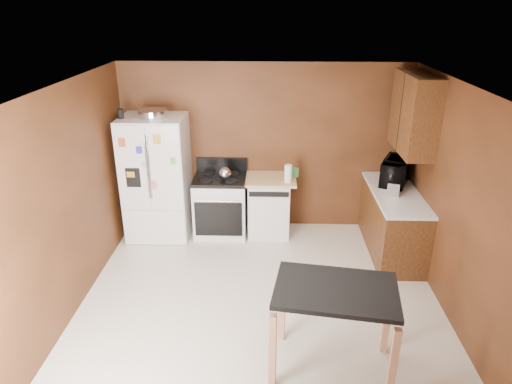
# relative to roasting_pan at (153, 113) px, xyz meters

# --- Properties ---
(floor) EXTENTS (4.50, 4.50, 0.00)m
(floor) POSITION_rel_roasting_pan_xyz_m (1.53, -1.86, -1.85)
(floor) COLOR silver
(floor) RESTS_ON ground
(ceiling) EXTENTS (4.50, 4.50, 0.00)m
(ceiling) POSITION_rel_roasting_pan_xyz_m (1.53, -1.86, 0.65)
(ceiling) COLOR white
(ceiling) RESTS_ON ground
(wall_back) EXTENTS (4.20, 0.00, 4.20)m
(wall_back) POSITION_rel_roasting_pan_xyz_m (1.53, 0.39, -0.60)
(wall_back) COLOR brown
(wall_back) RESTS_ON ground
(wall_front) EXTENTS (4.20, 0.00, 4.20)m
(wall_front) POSITION_rel_roasting_pan_xyz_m (1.53, -4.11, -0.60)
(wall_front) COLOR brown
(wall_front) RESTS_ON ground
(wall_left) EXTENTS (0.00, 4.50, 4.50)m
(wall_left) POSITION_rel_roasting_pan_xyz_m (-0.57, -1.86, -0.60)
(wall_left) COLOR brown
(wall_left) RESTS_ON ground
(wall_right) EXTENTS (0.00, 4.50, 4.50)m
(wall_right) POSITION_rel_roasting_pan_xyz_m (3.63, -1.86, -0.60)
(wall_right) COLOR brown
(wall_right) RESTS_ON ground
(roasting_pan) EXTENTS (0.40, 0.40, 0.10)m
(roasting_pan) POSITION_rel_roasting_pan_xyz_m (0.00, 0.00, 0.00)
(roasting_pan) COLOR silver
(roasting_pan) RESTS_ON refrigerator
(pen_cup) EXTENTS (0.08, 0.08, 0.13)m
(pen_cup) POSITION_rel_roasting_pan_xyz_m (-0.42, -0.09, 0.01)
(pen_cup) COLOR black
(pen_cup) RESTS_ON refrigerator
(kettle) EXTENTS (0.19, 0.19, 0.19)m
(kettle) POSITION_rel_roasting_pan_xyz_m (0.97, -0.03, -0.86)
(kettle) COLOR silver
(kettle) RESTS_ON gas_range
(paper_towel) EXTENTS (0.12, 0.12, 0.25)m
(paper_towel) POSITION_rel_roasting_pan_xyz_m (1.88, -0.06, -0.83)
(paper_towel) COLOR white
(paper_towel) RESTS_ON dishwasher
(green_canister) EXTENTS (0.13, 0.13, 0.12)m
(green_canister) POSITION_rel_roasting_pan_xyz_m (1.99, 0.17, -0.90)
(green_canister) COLOR green
(green_canister) RESTS_ON dishwasher
(toaster) EXTENTS (0.22, 0.28, 0.18)m
(toaster) POSITION_rel_roasting_pan_xyz_m (3.27, -0.46, -0.86)
(toaster) COLOR silver
(toaster) RESTS_ON right_cabinets
(microwave) EXTENTS (0.61, 0.70, 0.32)m
(microwave) POSITION_rel_roasting_pan_xyz_m (3.37, -0.08, -0.79)
(microwave) COLOR black
(microwave) RESTS_ON right_cabinets
(refrigerator) EXTENTS (0.90, 0.80, 1.80)m
(refrigerator) POSITION_rel_roasting_pan_xyz_m (-0.02, 0.00, -0.95)
(refrigerator) COLOR white
(refrigerator) RESTS_ON ground
(gas_range) EXTENTS (0.76, 0.68, 1.10)m
(gas_range) POSITION_rel_roasting_pan_xyz_m (0.89, 0.06, -1.39)
(gas_range) COLOR white
(gas_range) RESTS_ON ground
(dishwasher) EXTENTS (0.78, 0.63, 0.89)m
(dishwasher) POSITION_rel_roasting_pan_xyz_m (1.61, 0.09, -1.40)
(dishwasher) COLOR white
(dishwasher) RESTS_ON ground
(right_cabinets) EXTENTS (0.63, 1.58, 2.45)m
(right_cabinets) POSITION_rel_roasting_pan_xyz_m (3.37, -0.38, -0.94)
(right_cabinets) COLOR brown
(right_cabinets) RESTS_ON ground
(island) EXTENTS (1.20, 0.89, 0.91)m
(island) POSITION_rel_roasting_pan_xyz_m (2.23, -2.68, -1.09)
(island) COLOR black
(island) RESTS_ON ground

